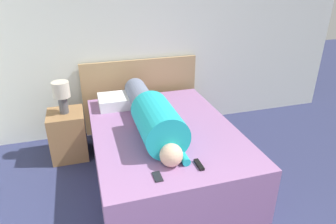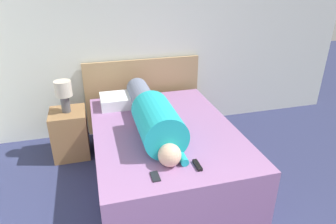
% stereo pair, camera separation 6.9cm
% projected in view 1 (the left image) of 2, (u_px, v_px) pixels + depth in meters
% --- Properties ---
extents(wall_back, '(5.57, 0.06, 2.60)m').
position_uv_depth(wall_back, '(154.00, 35.00, 3.92)').
color(wall_back, silver).
rests_on(wall_back, ground_plane).
extents(bed, '(1.44, 1.99, 0.58)m').
position_uv_depth(bed, '(164.00, 151.00, 3.24)').
color(bed, '#936699').
rests_on(bed, ground_plane).
extents(headboard, '(1.56, 0.04, 1.01)m').
position_uv_depth(headboard, '(141.00, 95.00, 4.14)').
color(headboard, tan).
rests_on(headboard, ground_plane).
extents(nightstand, '(0.41, 0.43, 0.58)m').
position_uv_depth(nightstand, '(68.00, 135.00, 3.57)').
color(nightstand, olive).
rests_on(nightstand, ground_plane).
extents(table_lamp, '(0.19, 0.19, 0.38)m').
position_uv_depth(table_lamp, '(61.00, 93.00, 3.35)').
color(table_lamp, '#4C4C51').
rests_on(table_lamp, nightstand).
extents(person_lying, '(0.40, 1.65, 0.40)m').
position_uv_depth(person_lying, '(153.00, 116.00, 2.99)').
color(person_lying, '#DBB293').
rests_on(person_lying, bed).
extents(pillow_near_headboard, '(0.60, 0.36, 0.13)m').
position_uv_depth(pillow_near_headboard, '(124.00, 100.00, 3.62)').
color(pillow_near_headboard, white).
rests_on(pillow_near_headboard, bed).
extents(tv_remote, '(0.04, 0.15, 0.02)m').
position_uv_depth(tv_remote, '(199.00, 165.00, 2.50)').
color(tv_remote, black).
rests_on(tv_remote, bed).
extents(cell_phone, '(0.06, 0.13, 0.01)m').
position_uv_depth(cell_phone, '(158.00, 177.00, 2.36)').
color(cell_phone, black).
rests_on(cell_phone, bed).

